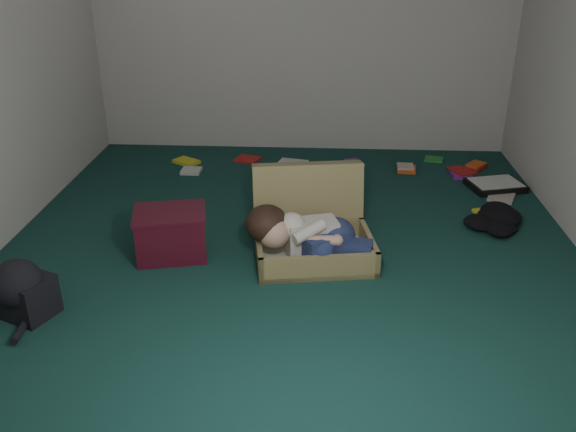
# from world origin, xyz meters

# --- Properties ---
(floor) EXTENTS (4.50, 4.50, 0.00)m
(floor) POSITION_xyz_m (0.00, 0.00, 0.00)
(floor) COLOR #143A34
(floor) RESTS_ON ground
(wall_back) EXTENTS (4.50, 0.00, 4.50)m
(wall_back) POSITION_xyz_m (0.00, 2.25, 1.30)
(wall_back) COLOR silver
(wall_back) RESTS_ON ground
(wall_front) EXTENTS (4.50, 0.00, 4.50)m
(wall_front) POSITION_xyz_m (0.00, -2.25, 1.30)
(wall_front) COLOR silver
(wall_front) RESTS_ON ground
(suitcase) EXTENTS (0.88, 0.86, 0.57)m
(suitcase) POSITION_xyz_m (0.15, 0.06, 0.17)
(suitcase) COLOR olive
(suitcase) RESTS_ON floor
(person) EXTENTS (0.85, 0.41, 0.35)m
(person) POSITION_xyz_m (0.12, -0.14, 0.21)
(person) COLOR silver
(person) RESTS_ON suitcase
(maroon_bin) EXTENTS (0.54, 0.46, 0.32)m
(maroon_bin) POSITION_xyz_m (-0.79, -0.07, 0.16)
(maroon_bin) COLOR #480E1D
(maroon_bin) RESTS_ON floor
(backpack) EXTENTS (0.54, 0.49, 0.26)m
(backpack) POSITION_xyz_m (-1.48, -0.81, 0.13)
(backpack) COLOR black
(backpack) RESTS_ON floor
(clothing_pile) EXTENTS (0.51, 0.47, 0.13)m
(clothing_pile) POSITION_xyz_m (1.51, 0.49, 0.07)
(clothing_pile) COLOR black
(clothing_pile) RESTS_ON floor
(paper_tray) EXTENTS (0.51, 0.43, 0.06)m
(paper_tray) POSITION_xyz_m (1.70, 1.26, 0.03)
(paper_tray) COLOR black
(paper_tray) RESTS_ON floor
(book_scatter) EXTENTS (2.98, 1.47, 0.02)m
(book_scatter) POSITION_xyz_m (0.58, 1.57, 0.01)
(book_scatter) COLOR yellow
(book_scatter) RESTS_ON floor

